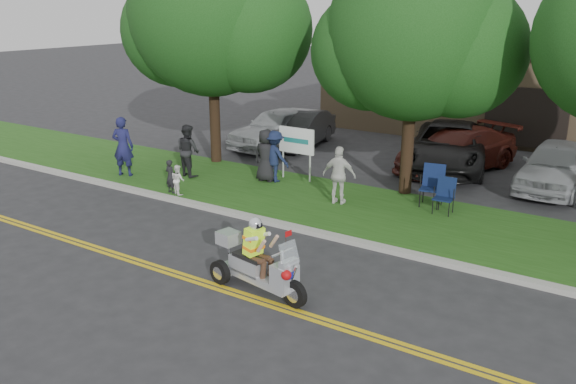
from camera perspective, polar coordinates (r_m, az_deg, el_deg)
The scene contains 24 objects.
ground at distance 12.60m, azimuth -4.44°, elevation -8.28°, with size 120.00×120.00×0.00m, color #28282B.
centerline_near at distance 12.19m, azimuth -6.13°, elevation -9.22°, with size 60.00×0.10×0.01m, color gold.
centerline_far at distance 12.30m, azimuth -5.65°, elevation -8.95°, with size 60.00×0.10×0.01m, color gold.
curb at distance 14.89m, azimuth 2.78°, elevation -3.85°, with size 60.00×0.25×0.12m, color #A8A89E.
grass_verge at distance 16.67m, azimuth 6.57°, elevation -1.61°, with size 60.00×4.00×0.10m, color #204D14.
commercial_building at distance 28.55m, azimuth 23.36°, elevation 9.05°, with size 18.00×8.20×4.00m.
tree_left at distance 20.90m, azimuth -7.00°, elevation 15.61°, with size 6.62×5.40×7.78m.
tree_mid at distance 17.43m, azimuth 11.89°, elevation 13.69°, with size 5.88×4.80×7.05m.
business_sign at distance 18.90m, azimuth 0.80°, elevation 4.56°, with size 1.25×0.06×1.75m.
trike_scooter at distance 11.97m, azimuth -2.91°, elevation -6.88°, with size 2.32×0.95×1.52m.
lawn_chair_a at distance 16.54m, azimuth 14.48°, elevation -0.10°, with size 0.52×0.54×0.94m.
lawn_chair_b at distance 17.07m, azimuth 13.40°, elevation 0.88°, with size 0.69×0.71×1.13m.
spectator_adult_left at distance 20.11m, azimuth -15.19°, elevation 4.15°, with size 0.70×0.46×1.91m, color #1A1B49.
spectator_adult_mid at distance 19.64m, azimuth -9.34°, elevation 3.86°, with size 0.81×0.63×1.66m, color black.
spectator_adult_right at distance 16.72m, azimuth 4.82°, elevation 1.57°, with size 0.95×0.39×1.61m, color silver.
spectator_chair_a at distance 18.77m, azimuth -1.25°, elevation 3.36°, with size 1.03×0.59×1.60m, color #16203F.
spectator_chair_b at distance 18.82m, azimuth -2.09°, elevation 3.45°, with size 0.80×0.52×1.63m, color black.
child_left at distance 18.03m, azimuth -10.94°, elevation 1.46°, with size 0.36×0.24×0.99m, color black.
child_right at distance 17.85m, azimuth -10.26°, elevation 1.15°, with size 0.43×0.33×0.88m, color white.
parked_car_far_left at distance 23.88m, azimuth -1.01°, elevation 6.04°, with size 1.80×4.46×1.52m, color #A3A5AA.
parked_car_left at distance 23.94m, azimuth 1.15°, elevation 5.90°, with size 1.46×4.19×1.38m, color #303032.
parked_car_mid at distance 21.42m, azimuth 14.80°, elevation 4.18°, with size 2.55×5.54×1.54m, color black.
parked_car_right at distance 21.23m, azimuth 15.54°, elevation 3.83°, with size 1.99×4.89×1.42m, color #571C14.
parked_car_far_right at distance 20.05m, azimuth 23.78°, elevation 2.28°, with size 1.73×4.31×1.47m, color #989B9F.
Camera 1 is at (7.06, -8.91, 5.44)m, focal length 38.00 mm.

